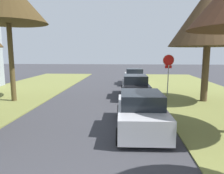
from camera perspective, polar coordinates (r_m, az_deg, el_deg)
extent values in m
cylinder|color=#9EA0A5|center=(15.89, 14.63, 1.68)|extent=(0.07, 0.23, 2.25)
cylinder|color=white|center=(15.88, 14.77, 6.90)|extent=(0.81, 0.12, 0.80)
cylinder|color=red|center=(15.88, 14.77, 6.90)|extent=(0.76, 0.13, 0.76)
cube|color=red|center=(15.87, 14.72, 5.19)|extent=(0.48, 0.07, 0.20)
cylinder|color=brown|center=(14.91, 23.48, 3.15)|extent=(0.42, 0.42, 3.48)
cone|color=#43311E|center=(15.02, 24.35, 16.72)|extent=(4.79, 4.79, 3.62)
cylinder|color=brown|center=(14.57, 24.86, 12.22)|extent=(0.93, 0.38, 1.32)
cylinder|color=brown|center=(15.45, 23.49, 11.48)|extent=(1.30, 0.33, 1.06)
cylinder|color=#4F4023|center=(15.13, -25.11, 5.82)|extent=(0.31, 0.31, 4.90)
cone|color=#3F3018|center=(15.46, -26.10, 20.09)|extent=(4.78, 4.78, 2.74)
cylinder|color=#4F4023|center=(15.59, -26.90, 16.82)|extent=(0.42, 0.90, 1.17)
cylinder|color=#4F4023|center=(15.76, -26.37, 17.28)|extent=(0.83, 0.82, 1.44)
cube|color=#BCBCC1|center=(9.00, 7.54, -7.33)|extent=(1.94, 4.45, 0.85)
cube|color=black|center=(8.61, 7.77, -3.23)|extent=(1.66, 2.07, 0.56)
cylinder|color=black|center=(10.62, 2.00, -6.34)|extent=(0.22, 0.61, 0.60)
cylinder|color=black|center=(10.76, 11.36, -6.32)|extent=(0.22, 0.61, 0.60)
cylinder|color=black|center=(7.49, 1.84, -12.99)|extent=(0.22, 0.61, 0.60)
cylinder|color=black|center=(7.68, 15.27, -12.75)|extent=(0.22, 0.61, 0.60)
cube|color=black|center=(15.58, 6.08, -0.39)|extent=(1.94, 4.45, 0.85)
cube|color=black|center=(15.26, 6.17, 2.09)|extent=(1.66, 2.07, 0.56)
cylinder|color=black|center=(17.22, 2.82, -0.43)|extent=(0.22, 0.61, 0.60)
cylinder|color=black|center=(17.32, 8.58, -0.47)|extent=(0.22, 0.61, 0.60)
cylinder|color=black|center=(13.97, 2.93, -2.63)|extent=(0.22, 0.61, 0.60)
cylinder|color=black|center=(14.10, 10.02, -2.65)|extent=(0.22, 0.61, 0.60)
cube|color=white|center=(22.20, 5.86, 2.39)|extent=(1.94, 4.45, 0.85)
cube|color=black|center=(21.91, 5.92, 4.16)|extent=(1.66, 2.07, 0.56)
cylinder|color=black|center=(23.84, 3.52, 2.17)|extent=(0.22, 0.61, 0.60)
cylinder|color=black|center=(23.94, 7.69, 2.13)|extent=(0.22, 0.61, 0.60)
cylinder|color=black|center=(20.56, 3.70, 1.09)|extent=(0.22, 0.61, 0.60)
cylinder|color=black|center=(20.68, 8.53, 1.05)|extent=(0.22, 0.61, 0.60)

